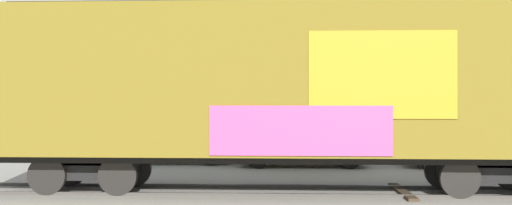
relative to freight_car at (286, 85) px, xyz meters
name	(u,v)px	position (x,y,z in m)	size (l,w,h in m)	color
ground_plane	(315,193)	(0.71, 0.00, -2.63)	(260.00, 260.00, 0.00)	gray
track	(195,190)	(-2.24, -0.14, -2.59)	(59.97, 5.52, 0.08)	#4C4742
freight_car	(286,85)	(0.00, 0.00, 0.00)	(14.71, 3.79, 4.70)	olive
flagpole	(350,12)	(1.97, 9.36, 3.22)	(1.16, 0.69, 9.66)	silver
hillside	(321,67)	(0.71, 58.66, 4.13)	(159.94, 42.77, 18.32)	gray
parked_car_green	(170,142)	(-4.64, 6.33, -1.88)	(4.71, 2.28, 1.50)	#1E5933
parked_car_black	(302,141)	(0.17, 5.87, -1.75)	(4.56, 2.19, 1.80)	black
parked_car_white	(463,141)	(5.67, 6.29, -1.75)	(4.49, 2.15, 1.84)	silver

